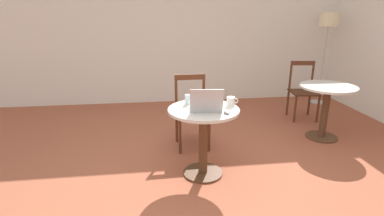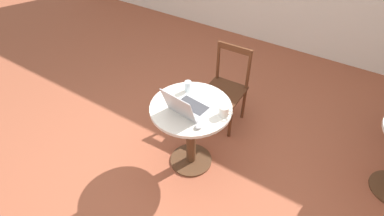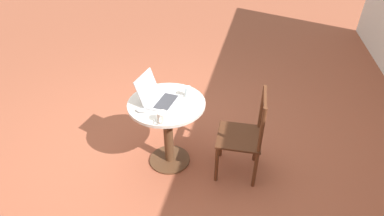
# 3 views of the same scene
# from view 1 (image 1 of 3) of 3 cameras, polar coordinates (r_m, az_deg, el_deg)

# --- Properties ---
(ground_plane) EXTENTS (16.00, 16.00, 0.00)m
(ground_plane) POSITION_cam_1_polar(r_m,az_deg,el_deg) (3.08, 1.74, -15.82)
(ground_plane) COLOR #9E5138
(wall_back) EXTENTS (9.40, 0.06, 2.70)m
(wall_back) POSITION_cam_1_polar(r_m,az_deg,el_deg) (5.78, -3.42, 14.37)
(wall_back) COLOR white
(wall_back) RESTS_ON ground_plane
(cafe_table_near) EXTENTS (0.74, 0.74, 0.75)m
(cafe_table_near) POSITION_cam_1_polar(r_m,az_deg,el_deg) (3.15, 2.18, -3.70)
(cafe_table_near) COLOR #51331E
(cafe_table_near) RESTS_ON ground_plane
(cafe_table_mid) EXTENTS (0.74, 0.74, 0.75)m
(cafe_table_mid) POSITION_cam_1_polar(r_m,az_deg,el_deg) (4.48, 24.23, 1.32)
(cafe_table_mid) COLOR #51331E
(cafe_table_mid) RESTS_ON ground_plane
(chair_near_back) EXTENTS (0.43, 0.43, 0.93)m
(chair_near_back) POSITION_cam_1_polar(r_m,az_deg,el_deg) (3.88, -0.06, -0.85)
(chair_near_back) COLOR #562D19
(chair_near_back) RESTS_ON ground_plane
(chair_mid_back) EXTENTS (0.46, 0.46, 0.93)m
(chair_mid_back) POSITION_cam_1_polar(r_m,az_deg,el_deg) (5.25, 20.38, 3.05)
(chair_mid_back) COLOR #562D19
(chair_mid_back) RESTS_ON ground_plane
(floor_lamp) EXTENTS (0.33, 0.33, 1.69)m
(floor_lamp) POSITION_cam_1_polar(r_m,az_deg,el_deg) (6.15, 24.49, 13.99)
(floor_lamp) COLOR #B7B7B7
(floor_lamp) RESTS_ON ground_plane
(laptop) EXTENTS (0.36, 0.38, 0.26)m
(laptop) POSITION_cam_1_polar(r_m,az_deg,el_deg) (3.00, 2.65, 0.43)
(laptop) COLOR #B7B7BC
(laptop) RESTS_ON cafe_table_near
(mouse) EXTENTS (0.06, 0.10, 0.03)m
(mouse) POSITION_cam_1_polar(r_m,az_deg,el_deg) (2.95, 6.65, -0.73)
(mouse) COLOR #B7B7BC
(mouse) RESTS_ON cafe_table_near
(mug) EXTENTS (0.13, 0.09, 0.10)m
(mug) POSITION_cam_1_polar(r_m,az_deg,el_deg) (3.18, 7.43, 1.25)
(mug) COLOR silver
(mug) RESTS_ON cafe_table_near
(drinking_glass) EXTENTS (0.06, 0.06, 0.11)m
(drinking_glass) POSITION_cam_1_polar(r_m,az_deg,el_deg) (3.21, -0.85, 1.64)
(drinking_glass) COLOR silver
(drinking_glass) RESTS_ON cafe_table_near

